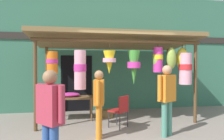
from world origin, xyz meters
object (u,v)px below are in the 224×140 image
at_px(customer_foreground, 99,98).
at_px(vendor_in_orange, 167,94).
at_px(shopper_by_bananas, 50,114).
at_px(folding_chair, 121,109).
at_px(wicker_basket_by_table, 107,114).
at_px(display_table, 70,99).
at_px(flower_heap_on_table, 70,95).

bearing_deg(customer_foreground, vendor_in_orange, -6.10).
distance_m(customer_foreground, shopper_by_bananas, 1.66).
bearing_deg(customer_foreground, folding_chair, 44.36).
bearing_deg(folding_chair, wicker_basket_by_table, 99.70).
bearing_deg(display_table, wicker_basket_by_table, 3.58).
relative_size(wicker_basket_by_table, customer_foreground, 0.25).
xyz_separation_m(flower_heap_on_table, folding_chair, (1.34, -1.10, -0.25)).
bearing_deg(flower_heap_on_table, folding_chair, -39.38).
distance_m(display_table, wicker_basket_by_table, 1.25).
height_order(flower_heap_on_table, shopper_by_bananas, shopper_by_bananas).
bearing_deg(shopper_by_bananas, wicker_basket_by_table, 67.60).
relative_size(folding_chair, shopper_by_bananas, 0.54).
xyz_separation_m(customer_foreground, shopper_by_bananas, (-0.86, -1.42, 0.02)).
distance_m(wicker_basket_by_table, customer_foreground, 1.94).
height_order(display_table, shopper_by_bananas, shopper_by_bananas).
distance_m(display_table, shopper_by_bananas, 3.09).
relative_size(wicker_basket_by_table, shopper_by_bananas, 0.24).
distance_m(flower_heap_on_table, wicker_basket_by_table, 1.31).
bearing_deg(folding_chair, customer_foreground, -135.64).
height_order(wicker_basket_by_table, shopper_by_bananas, shopper_by_bananas).
xyz_separation_m(flower_heap_on_table, customer_foreground, (0.71, -1.71, 0.14)).
height_order(flower_heap_on_table, folding_chair, folding_chair).
distance_m(folding_chair, customer_foreground, 0.96).
relative_size(flower_heap_on_table, customer_foreground, 0.41).
bearing_deg(customer_foreground, shopper_by_bananas, -121.19).
distance_m(vendor_in_orange, shopper_by_bananas, 2.71).
relative_size(flower_heap_on_table, wicker_basket_by_table, 1.64).
relative_size(folding_chair, wicker_basket_by_table, 2.23).
bearing_deg(flower_heap_on_table, customer_foreground, -67.49).
xyz_separation_m(vendor_in_orange, customer_foreground, (-1.55, 0.17, -0.08)).
xyz_separation_m(display_table, flower_heap_on_table, (0.00, 0.06, 0.14)).
bearing_deg(wicker_basket_by_table, shopper_by_bananas, -112.40).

